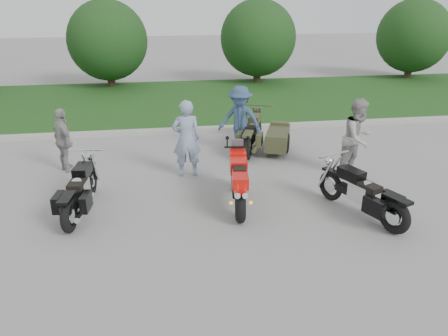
{
  "coord_description": "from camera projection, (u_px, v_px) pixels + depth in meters",
  "views": [
    {
      "loc": [
        -0.83,
        -7.62,
        4.25
      ],
      "look_at": [
        0.44,
        0.81,
        0.8
      ],
      "focal_mm": 35.0,
      "sensor_mm": 36.0,
      "label": 1
    }
  ],
  "objects": [
    {
      "name": "curb",
      "position": [
        187.0,
        130.0,
        14.16
      ],
      "size": [
        60.0,
        0.3,
        0.15
      ],
      "primitive_type": "cube",
      "color": "#A19F97",
      "rests_on": "ground"
    },
    {
      "name": "cruiser_left",
      "position": [
        79.0,
        193.0,
        8.85
      ],
      "size": [
        0.49,
        2.33,
        0.9
      ],
      "rotation": [
        0.0,
        0.0,
        -0.12
      ],
      "color": "black",
      "rests_on": "ground"
    },
    {
      "name": "tree_far_right",
      "position": [
        414.0,
        36.0,
        21.9
      ],
      "size": [
        3.6,
        3.6,
        4.0
      ],
      "color": "#3F2B1C",
      "rests_on": "ground"
    },
    {
      "name": "ground",
      "position": [
        208.0,
        222.0,
        8.69
      ],
      "size": [
        80.0,
        80.0,
        0.0
      ],
      "primitive_type": "plane",
      "color": "gray",
      "rests_on": "ground"
    },
    {
      "name": "sportbike_red",
      "position": [
        239.0,
        180.0,
        9.12
      ],
      "size": [
        0.55,
        2.15,
        1.02
      ],
      "rotation": [
        0.0,
        0.0,
        -0.14
      ],
      "color": "black",
      "rests_on": "ground"
    },
    {
      "name": "person_back",
      "position": [
        64.0,
        140.0,
        10.86
      ],
      "size": [
        0.85,
        1.02,
        1.63
      ],
      "primitive_type": "imported",
      "rotation": [
        0.0,
        0.0,
        2.14
      ],
      "color": "gray",
      "rests_on": "ground"
    },
    {
      "name": "cruiser_sidecar",
      "position": [
        267.0,
        137.0,
        12.34
      ],
      "size": [
        1.68,
        2.33,
        0.94
      ],
      "rotation": [
        0.0,
        0.0,
        -0.36
      ],
      "color": "black",
      "rests_on": "ground"
    },
    {
      "name": "tree_mid_right",
      "position": [
        258.0,
        38.0,
        20.79
      ],
      "size": [
        3.6,
        3.6,
        4.0
      ],
      "color": "#3F2B1C",
      "rests_on": "ground"
    },
    {
      "name": "tree_mid_left",
      "position": [
        108.0,
        40.0,
        19.82
      ],
      "size": [
        3.6,
        3.6,
        4.0
      ],
      "color": "#3F2B1C",
      "rests_on": "ground"
    },
    {
      "name": "person_grey",
      "position": [
        358.0,
        138.0,
        10.57
      ],
      "size": [
        1.18,
        1.1,
        1.93
      ],
      "primitive_type": "imported",
      "rotation": [
        0.0,
        0.0,
        0.53
      ],
      "color": "#9A9A95",
      "rests_on": "ground"
    },
    {
      "name": "person_stripe",
      "position": [
        186.0,
        139.0,
        10.53
      ],
      "size": [
        0.7,
        0.47,
        1.91
      ],
      "primitive_type": "imported",
      "rotation": [
        0.0,
        0.0,
        3.15
      ],
      "color": "#8393B2",
      "rests_on": "ground"
    },
    {
      "name": "cruiser_right",
      "position": [
        365.0,
        196.0,
        8.71
      ],
      "size": [
        1.07,
        2.23,
        0.9
      ],
      "rotation": [
        0.0,
        0.0,
        0.39
      ],
      "color": "black",
      "rests_on": "ground"
    },
    {
      "name": "person_denim",
      "position": [
        240.0,
        120.0,
        12.06
      ],
      "size": [
        1.42,
        1.19,
        1.9
      ],
      "primitive_type": "imported",
      "rotation": [
        0.0,
        0.0,
        -0.47
      ],
      "color": "#304867",
      "rests_on": "ground"
    },
    {
      "name": "grass_strip",
      "position": [
        180.0,
        101.0,
        17.97
      ],
      "size": [
        60.0,
        8.0,
        0.14
      ],
      "primitive_type": "cube",
      "color": "#26551D",
      "rests_on": "ground"
    }
  ]
}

